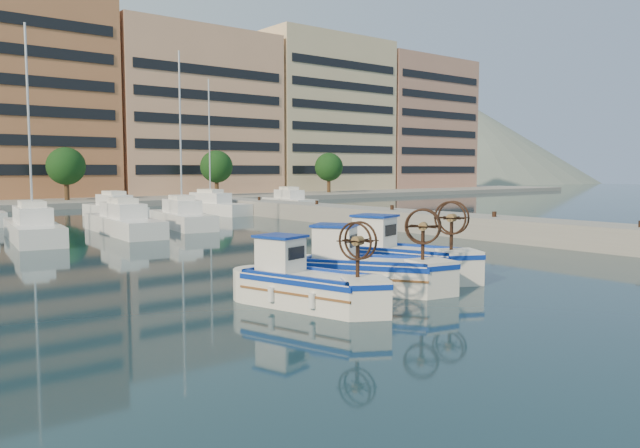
# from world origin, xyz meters

# --- Properties ---
(ground) EXTENTS (300.00, 300.00, 0.00)m
(ground) POSITION_xyz_m (0.00, 0.00, 0.00)
(ground) COLOR #1A3445
(ground) RESTS_ON ground
(quay) EXTENTS (3.00, 60.00, 1.20)m
(quay) POSITION_xyz_m (13.00, 8.00, 0.60)
(quay) COLOR gray
(quay) RESTS_ON ground
(waterfront) EXTENTS (180.00, 40.00, 25.60)m
(waterfront) POSITION_xyz_m (9.23, 65.04, 11.10)
(waterfront) COLOR gray
(waterfront) RESTS_ON ground
(hill_east) EXTENTS (160.00, 160.00, 50.00)m
(hill_east) POSITION_xyz_m (140.00, 110.00, 0.00)
(hill_east) COLOR slate
(hill_east) RESTS_ON ground
(yacht_marina) EXTENTS (41.63, 22.62, 11.50)m
(yacht_marina) POSITION_xyz_m (-3.33, 27.42, 0.53)
(yacht_marina) COLOR white
(yacht_marina) RESTS_ON ground
(fishing_boat_a) EXTENTS (2.57, 4.10, 2.48)m
(fishing_boat_a) POSITION_xyz_m (-5.78, -1.35, 0.68)
(fishing_boat_a) COLOR silver
(fishing_boat_a) RESTS_ON ground
(fishing_boat_b) EXTENTS (3.68, 4.33, 2.65)m
(fishing_boat_b) POSITION_xyz_m (-2.95, -0.69, 0.73)
(fishing_boat_b) COLOR silver
(fishing_boat_b) RESTS_ON ground
(fishing_boat_c) EXTENTS (3.02, 4.60, 2.78)m
(fishing_boat_c) POSITION_xyz_m (-0.28, 0.36, 0.77)
(fishing_boat_c) COLOR silver
(fishing_boat_c) RESTS_ON ground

